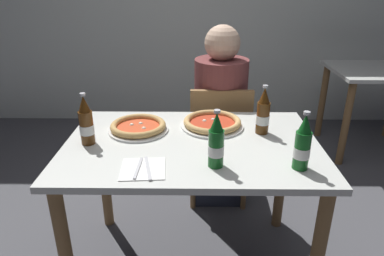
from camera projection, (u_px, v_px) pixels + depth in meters
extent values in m
cube|color=silver|center=(192.00, 145.00, 1.67)|extent=(1.20, 0.80, 0.03)
cylinder|color=olive|center=(104.00, 175.00, 2.14)|extent=(0.06, 0.06, 0.72)
cylinder|color=olive|center=(282.00, 176.00, 2.13)|extent=(0.06, 0.06, 0.72)
cube|color=olive|center=(219.00, 141.00, 2.42)|extent=(0.41, 0.41, 0.04)
cube|color=olive|center=(221.00, 121.00, 2.16)|extent=(0.38, 0.04, 0.40)
cylinder|color=olive|center=(239.00, 158.00, 2.66)|extent=(0.04, 0.04, 0.41)
cylinder|color=olive|center=(195.00, 158.00, 2.67)|extent=(0.04, 0.04, 0.41)
cylinder|color=olive|center=(244.00, 183.00, 2.35)|extent=(0.04, 0.04, 0.41)
cylinder|color=olive|center=(194.00, 182.00, 2.36)|extent=(0.04, 0.04, 0.41)
cube|color=#2D3342|center=(218.00, 168.00, 2.48)|extent=(0.32, 0.28, 0.45)
cylinder|color=brown|center=(220.00, 101.00, 2.28)|extent=(0.34, 0.34, 0.55)
sphere|color=beige|center=(222.00, 43.00, 2.13)|extent=(0.22, 0.22, 0.22)
cube|color=silver|center=(380.00, 71.00, 2.98)|extent=(0.80, 0.70, 0.03)
cylinder|color=olive|center=(346.00, 124.00, 2.87)|extent=(0.06, 0.06, 0.72)
cylinder|color=olive|center=(322.00, 101.00, 3.40)|extent=(0.06, 0.06, 0.72)
cylinder|color=white|center=(212.00, 126.00, 1.83)|extent=(0.33, 0.33, 0.01)
cylinder|color=#BC381E|center=(212.00, 124.00, 1.83)|extent=(0.24, 0.24, 0.01)
torus|color=tan|center=(212.00, 122.00, 1.83)|extent=(0.30, 0.30, 0.03)
sphere|color=silver|center=(204.00, 121.00, 1.85)|extent=(0.02, 0.02, 0.02)
sphere|color=silver|center=(219.00, 125.00, 1.81)|extent=(0.02, 0.02, 0.02)
sphere|color=silver|center=(213.00, 120.00, 1.87)|extent=(0.02, 0.02, 0.02)
cylinder|color=white|center=(138.00, 130.00, 1.79)|extent=(0.30, 0.30, 0.01)
cylinder|color=#CC4723|center=(138.00, 128.00, 1.78)|extent=(0.22, 0.22, 0.01)
torus|color=tan|center=(138.00, 126.00, 1.78)|extent=(0.28, 0.28, 0.03)
sphere|color=silver|center=(132.00, 125.00, 1.80)|extent=(0.02, 0.02, 0.02)
sphere|color=silver|center=(144.00, 129.00, 1.76)|extent=(0.02, 0.02, 0.02)
sphere|color=silver|center=(141.00, 124.00, 1.82)|extent=(0.02, 0.02, 0.02)
cylinder|color=#14591E|center=(302.00, 150.00, 1.41)|extent=(0.06, 0.06, 0.16)
cone|color=#14591E|center=(306.00, 124.00, 1.36)|extent=(0.05, 0.05, 0.07)
cylinder|color=#B7B7BC|center=(307.00, 113.00, 1.35)|extent=(0.03, 0.03, 0.01)
cylinder|color=white|center=(302.00, 152.00, 1.41)|extent=(0.07, 0.07, 0.04)
cylinder|color=#512D0F|center=(263.00, 118.00, 1.73)|extent=(0.06, 0.06, 0.16)
cone|color=#512D0F|center=(265.00, 95.00, 1.69)|extent=(0.05, 0.05, 0.07)
cylinder|color=#B7B7BC|center=(265.00, 86.00, 1.67)|extent=(0.03, 0.03, 0.01)
cylinder|color=white|center=(263.00, 119.00, 1.74)|extent=(0.07, 0.07, 0.04)
cylinder|color=#14591E|center=(216.00, 148.00, 1.43)|extent=(0.06, 0.06, 0.16)
cone|color=#14591E|center=(217.00, 122.00, 1.38)|extent=(0.05, 0.05, 0.07)
cylinder|color=#B7B7BC|center=(217.00, 111.00, 1.36)|extent=(0.03, 0.03, 0.01)
cylinder|color=white|center=(216.00, 150.00, 1.43)|extent=(0.07, 0.07, 0.04)
cylinder|color=#512D0F|center=(87.00, 128.00, 1.62)|extent=(0.06, 0.06, 0.16)
cone|color=#512D0F|center=(84.00, 104.00, 1.58)|extent=(0.05, 0.05, 0.07)
cylinder|color=#B7B7BC|center=(82.00, 94.00, 1.56)|extent=(0.03, 0.03, 0.01)
cylinder|color=white|center=(87.00, 129.00, 1.63)|extent=(0.07, 0.07, 0.04)
cube|color=white|center=(143.00, 169.00, 1.43)|extent=(0.19, 0.19, 0.00)
cube|color=silver|center=(148.00, 168.00, 1.43)|extent=(0.06, 0.19, 0.00)
cube|color=silver|center=(138.00, 168.00, 1.43)|extent=(0.02, 0.17, 0.00)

